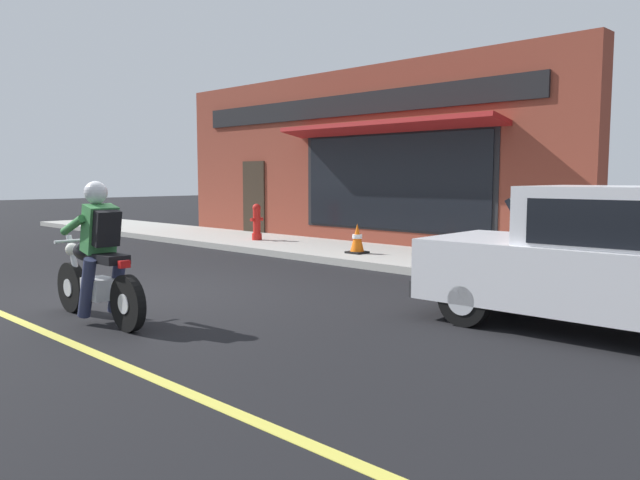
% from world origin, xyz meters
% --- Properties ---
extents(ground_plane, '(80.00, 80.00, 0.00)m').
position_xyz_m(ground_plane, '(0.00, 0.00, 0.00)').
color(ground_plane, black).
extents(sidewalk_curb, '(2.60, 22.00, 0.14)m').
position_xyz_m(sidewalk_curb, '(5.41, 3.00, 0.07)').
color(sidewalk_curb, '#ADAAA3').
rests_on(sidewalk_curb, ground).
extents(storefront_building, '(1.25, 11.99, 4.20)m').
position_xyz_m(storefront_building, '(6.94, 2.31, 2.11)').
color(storefront_building, brown).
rests_on(storefront_building, ground).
extents(motorcycle_with_rider, '(0.56, 2.02, 1.62)m').
position_xyz_m(motorcycle_with_rider, '(-1.14, -1.00, 0.68)').
color(motorcycle_with_rider, black).
rests_on(motorcycle_with_rider, ground).
extents(car_hatchback, '(1.81, 3.85, 1.57)m').
position_xyz_m(car_hatchback, '(2.40, -5.37, 0.77)').
color(car_hatchback, black).
rests_on(car_hatchback, ground).
extents(trash_bin, '(0.56, 0.56, 0.98)m').
position_xyz_m(trash_bin, '(5.37, -3.03, 0.64)').
color(trash_bin, '#2D2D33').
rests_on(trash_bin, sidewalk_curb).
extents(traffic_cone, '(0.36, 0.36, 0.60)m').
position_xyz_m(traffic_cone, '(4.98, 0.37, 0.43)').
color(traffic_cone, black).
rests_on(traffic_cone, sidewalk_curb).
extents(fire_hydrant, '(0.36, 0.24, 0.88)m').
position_xyz_m(fire_hydrant, '(5.29, 3.87, 0.57)').
color(fire_hydrant, red).
rests_on(fire_hydrant, sidewalk_curb).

